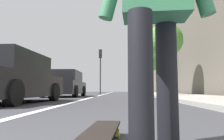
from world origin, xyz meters
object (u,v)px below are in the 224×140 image
Objects in this scene: parked_car_near at (11,79)px; street_tree_far at (151,57)px; traffic_light at (100,63)px; parked_car_mid at (65,84)px; street_tree_mid at (165,41)px; skateboard at (101,133)px; skater_person at (154,0)px.

parked_car_near is 0.86× the size of street_tree_far.
street_tree_far reaches higher than traffic_light.
traffic_light reaches higher than parked_car_mid.
street_tree_far reaches higher than street_tree_mid.
traffic_light reaches higher than parked_car_near.
street_tree_far is (8.07, -6.15, 2.85)m from parked_car_mid.
skater_person is at bearing -113.29° from skateboard.
skateboard is 19.30m from street_tree_far.
street_tree_mid is (-6.08, -4.81, 0.66)m from traffic_light.
parked_car_mid is (10.82, 3.43, -0.23)m from skater_person.
parked_car_mid is at bearing -0.19° from parked_car_near.
street_tree_mid is at bearing -39.86° from parked_car_near.
skateboard is 0.52× the size of skater_person.
parked_car_near is 10.04m from street_tree_mid.
skater_person is 12.77m from street_tree_mid.
parked_car_mid reaches higher than skateboard.
traffic_light is (13.47, -1.35, 2.21)m from parked_car_near.
skater_person is (-0.15, -0.35, 0.84)m from skateboard.
skater_person reaches higher than parked_car_near.
skater_person is 0.37× the size of parked_car_mid.
parked_car_near is 6.01m from parked_car_mid.
traffic_light is 0.86× the size of street_tree_far.
skater_person is 19.26m from street_tree_far.
skateboard is 0.18× the size of street_tree_mid.
parked_car_mid is 6.92m from street_tree_mid.
skateboard is at bearing 66.71° from skater_person.
parked_car_near is at bearing 35.67° from skater_person.
skateboard is 18.43m from traffic_light.
street_tree_mid reaches higher than parked_car_mid.
skateboard is 11.12m from parked_car_mid.
skateboard is at bearing 170.72° from street_tree_far.
street_tree_mid is 6.69m from street_tree_far.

